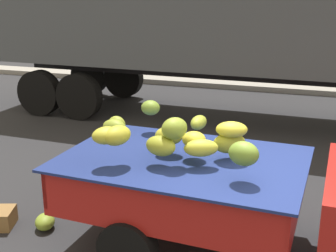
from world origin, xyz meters
The scene contains 3 objects.
curb_strip centered at (0.00, 9.27, 0.08)m, with size 80.00×0.80×0.16m, color gray.
semi_trailer centered at (-1.58, 5.70, 2.54)m, with size 12.05×2.82×3.95m.
fallen_banana_bunch_near_tailgate centered at (-3.01, -0.09, 0.09)m, with size 0.33×0.24×0.19m, color olive.
Camera 1 is at (0.11, -4.40, 2.90)m, focal length 48.14 mm.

